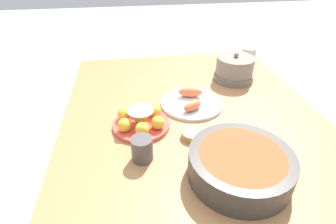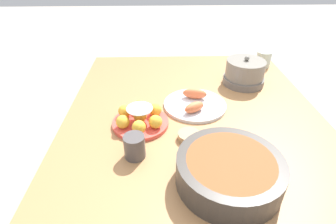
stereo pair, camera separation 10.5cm
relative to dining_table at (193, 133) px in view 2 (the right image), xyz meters
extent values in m
cylinder|color=#A87547|center=(-0.62, -0.49, -0.31)|extent=(0.06, 0.06, 0.74)
cylinder|color=#A87547|center=(-0.62, 0.49, -0.31)|extent=(0.06, 0.06, 0.74)
cube|color=#A87547|center=(0.00, 0.00, 0.08)|extent=(1.34, 1.08, 0.03)
cylinder|color=#E04C42|center=(0.05, -0.22, 0.10)|extent=(0.22, 0.22, 0.02)
sphere|color=yellow|center=(0.13, -0.22, 0.13)|extent=(0.05, 0.05, 0.05)
sphere|color=yellow|center=(0.10, -0.16, 0.13)|extent=(0.05, 0.05, 0.05)
sphere|color=yellow|center=(0.01, -0.16, 0.13)|extent=(0.05, 0.05, 0.05)
sphere|color=yellow|center=(-0.02, -0.23, 0.13)|extent=(0.05, 0.05, 0.05)
sphere|color=yellow|center=(0.02, -0.28, 0.13)|extent=(0.05, 0.05, 0.05)
sphere|color=yellow|center=(0.09, -0.28, 0.13)|extent=(0.05, 0.05, 0.05)
ellipsoid|color=white|center=(0.05, -0.22, 0.17)|extent=(0.10, 0.10, 0.02)
sphere|color=yellow|center=(0.05, -0.22, 0.13)|extent=(0.05, 0.05, 0.05)
cylinder|color=#3D3833|center=(0.36, 0.06, 0.14)|extent=(0.32, 0.32, 0.09)
cylinder|color=brown|center=(0.36, 0.06, 0.17)|extent=(0.26, 0.26, 0.01)
cylinder|color=tan|center=(0.15, -0.04, 0.10)|extent=(0.08, 0.08, 0.03)
cylinder|color=#B26623|center=(0.15, -0.04, 0.11)|extent=(0.06, 0.06, 0.01)
cylinder|color=silver|center=(-0.08, 0.01, 0.10)|extent=(0.27, 0.27, 0.01)
ellipsoid|color=#E57042|center=(-0.01, 0.00, 0.13)|extent=(0.08, 0.10, 0.04)
ellipsoid|color=#E57042|center=(-0.12, 0.01, 0.13)|extent=(0.06, 0.11, 0.05)
cylinder|color=#4C4747|center=(0.23, -0.23, 0.13)|extent=(0.07, 0.07, 0.08)
cylinder|color=beige|center=(-0.50, 0.45, 0.14)|extent=(0.08, 0.08, 0.09)
cylinder|color=#66605B|center=(-0.29, 0.28, 0.11)|extent=(0.20, 0.20, 0.04)
cylinder|color=slate|center=(-0.29, 0.28, 0.17)|extent=(0.19, 0.19, 0.09)
sphere|color=slate|center=(-0.29, 0.28, 0.23)|extent=(0.02, 0.02, 0.02)
camera|label=1|loc=(0.89, -0.24, 0.71)|focal=28.00mm
camera|label=2|loc=(0.90, -0.14, 0.71)|focal=28.00mm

